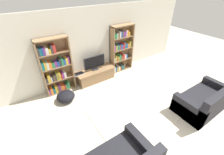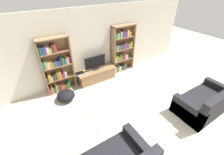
{
  "view_description": "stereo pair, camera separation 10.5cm",
  "coord_description": "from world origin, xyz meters",
  "px_view_note": "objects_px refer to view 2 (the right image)",
  "views": [
    {
      "loc": [
        -2.2,
        -0.46,
        3.32
      ],
      "look_at": [
        -0.01,
        2.82,
        0.7
      ],
      "focal_mm": 24.0,
      "sensor_mm": 36.0,
      "label": 1
    },
    {
      "loc": [
        -2.12,
        -0.51,
        3.32
      ],
      "look_at": [
        -0.01,
        2.82,
        0.7
      ],
      "focal_mm": 24.0,
      "sensor_mm": 36.0,
      "label": 2
    }
  ],
  "objects_px": {
    "bookshelf_right": "(122,49)",
    "beanbag_ottoman": "(66,95)",
    "television": "(95,62)",
    "couch_right_sofa": "(205,103)",
    "bookshelf_left": "(56,67)",
    "laptop": "(80,73)",
    "tv_stand": "(96,75)"
  },
  "relations": [
    {
      "from": "bookshelf_right",
      "to": "laptop",
      "type": "bearing_deg",
      "value": -177.38
    },
    {
      "from": "bookshelf_left",
      "to": "laptop",
      "type": "xyz_separation_m",
      "value": [
        0.72,
        -0.09,
        -0.43
      ]
    },
    {
      "from": "couch_right_sofa",
      "to": "bookshelf_right",
      "type": "bearing_deg",
      "value": 101.46
    },
    {
      "from": "laptop",
      "to": "beanbag_ottoman",
      "type": "distance_m",
      "value": 0.97
    },
    {
      "from": "bookshelf_left",
      "to": "couch_right_sofa",
      "type": "relative_size",
      "value": 1.09
    },
    {
      "from": "bookshelf_left",
      "to": "television",
      "type": "relative_size",
      "value": 2.25
    },
    {
      "from": "tv_stand",
      "to": "television",
      "type": "bearing_deg",
      "value": 90.0
    },
    {
      "from": "bookshelf_left",
      "to": "bookshelf_right",
      "type": "relative_size",
      "value": 1.0
    },
    {
      "from": "laptop",
      "to": "couch_right_sofa",
      "type": "height_order",
      "value": "couch_right_sofa"
    },
    {
      "from": "tv_stand",
      "to": "beanbag_ottoman",
      "type": "xyz_separation_m",
      "value": [
        -1.37,
        -0.49,
        -0.07
      ]
    },
    {
      "from": "laptop",
      "to": "tv_stand",
      "type": "bearing_deg",
      "value": -5.62
    },
    {
      "from": "tv_stand",
      "to": "bookshelf_left",
      "type": "bearing_deg",
      "value": 173.7
    },
    {
      "from": "bookshelf_left",
      "to": "bookshelf_right",
      "type": "bearing_deg",
      "value": 0.01
    },
    {
      "from": "bookshelf_right",
      "to": "beanbag_ottoman",
      "type": "relative_size",
      "value": 3.31
    },
    {
      "from": "bookshelf_right",
      "to": "beanbag_ottoman",
      "type": "xyz_separation_m",
      "value": [
        -2.64,
        -0.64,
        -0.77
      ]
    },
    {
      "from": "bookshelf_left",
      "to": "tv_stand",
      "type": "bearing_deg",
      "value": -6.3
    },
    {
      "from": "bookshelf_right",
      "to": "bookshelf_left",
      "type": "bearing_deg",
      "value": -179.99
    },
    {
      "from": "tv_stand",
      "to": "couch_right_sofa",
      "type": "height_order",
      "value": "couch_right_sofa"
    },
    {
      "from": "beanbag_ottoman",
      "to": "bookshelf_left",
      "type": "bearing_deg",
      "value": 88.67
    },
    {
      "from": "bookshelf_right",
      "to": "laptop",
      "type": "distance_m",
      "value": 1.96
    },
    {
      "from": "bookshelf_left",
      "to": "tv_stand",
      "type": "relative_size",
      "value": 1.27
    },
    {
      "from": "bookshelf_right",
      "to": "tv_stand",
      "type": "distance_m",
      "value": 1.45
    },
    {
      "from": "bookshelf_right",
      "to": "laptop",
      "type": "relative_size",
      "value": 5.41
    },
    {
      "from": "beanbag_ottoman",
      "to": "tv_stand",
      "type": "bearing_deg",
      "value": 19.63
    },
    {
      "from": "bookshelf_right",
      "to": "beanbag_ottoman",
      "type": "distance_m",
      "value": 2.82
    },
    {
      "from": "bookshelf_left",
      "to": "couch_right_sofa",
      "type": "height_order",
      "value": "bookshelf_left"
    },
    {
      "from": "bookshelf_right",
      "to": "tv_stand",
      "type": "relative_size",
      "value": 1.27
    },
    {
      "from": "laptop",
      "to": "television",
      "type": "bearing_deg",
      "value": -2.86
    },
    {
      "from": "bookshelf_left",
      "to": "couch_right_sofa",
      "type": "xyz_separation_m",
      "value": [
        3.29,
        -3.3,
        -0.6
      ]
    },
    {
      "from": "television",
      "to": "couch_right_sofa",
      "type": "height_order",
      "value": "television"
    },
    {
      "from": "television",
      "to": "couch_right_sofa",
      "type": "distance_m",
      "value": 3.75
    },
    {
      "from": "bookshelf_right",
      "to": "television",
      "type": "bearing_deg",
      "value": -174.65
    }
  ]
}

